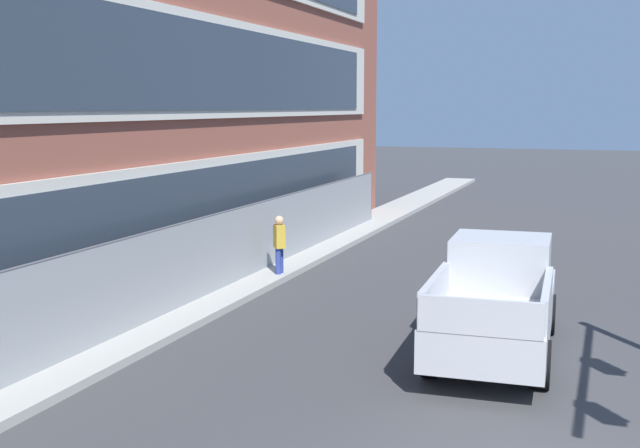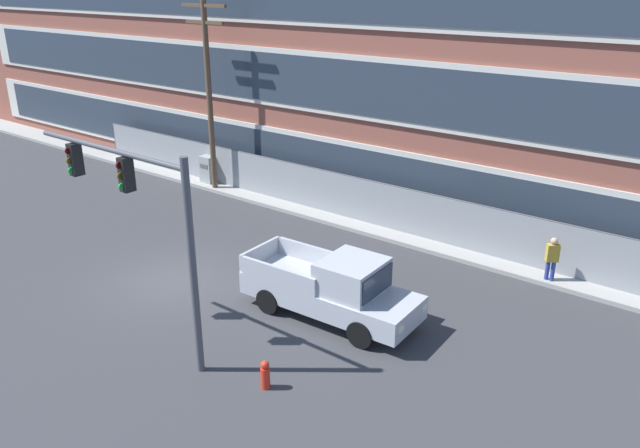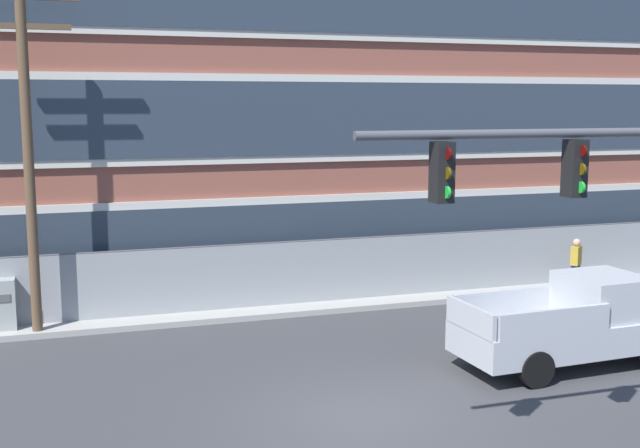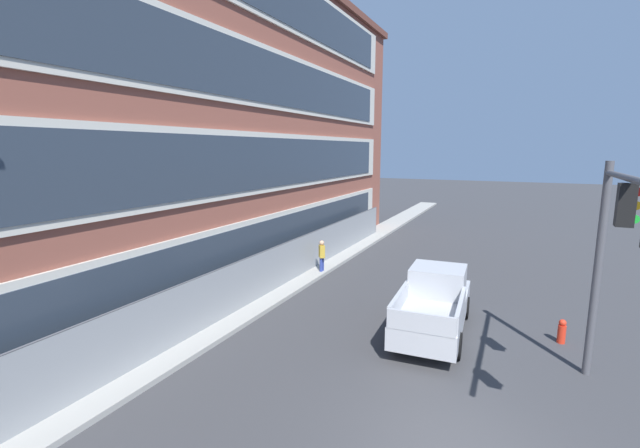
{
  "view_description": "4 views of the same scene",
  "coord_description": "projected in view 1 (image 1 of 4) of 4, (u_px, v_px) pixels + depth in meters",
  "views": [
    {
      "loc": [
        -8.83,
        -0.5,
        4.5
      ],
      "look_at": [
        4.33,
        4.31,
        2.45
      ],
      "focal_mm": 45.0,
      "sensor_mm": 36.0,
      "label": 1
    },
    {
      "loc": [
        15.63,
        -11.93,
        9.59
      ],
      "look_at": [
        3.53,
        3.64,
        1.79
      ],
      "focal_mm": 35.0,
      "sensor_mm": 36.0,
      "label": 2
    },
    {
      "loc": [
        -5.31,
        -13.57,
        5.94
      ],
      "look_at": [
        0.68,
        4.68,
        3.03
      ],
      "focal_mm": 45.0,
      "sensor_mm": 36.0,
      "label": 3
    },
    {
      "loc": [
        -8.21,
        -0.92,
        6.06
      ],
      "look_at": [
        4.38,
        4.96,
        3.62
      ],
      "focal_mm": 24.0,
      "sensor_mm": 36.0,
      "label": 4
    }
  ],
  "objects": [
    {
      "name": "pedestrian_near_cabinet",
      "position": [
        279.0,
        243.0,
        20.93
      ],
      "size": [
        0.46,
        0.43,
        1.69
      ],
      "color": "navy",
      "rests_on": "ground"
    },
    {
      "name": "chain_link_fence",
      "position": [
        91.0,
        301.0,
        14.51
      ],
      "size": [
        35.68,
        0.06,
        2.01
      ],
      "color": "gray",
      "rests_on": "ground"
    },
    {
      "name": "pickup_truck_silver",
      "position": [
        497.0,
        301.0,
        14.75
      ],
      "size": [
        5.64,
        2.24,
        2.05
      ],
      "color": "#B2B5BA",
      "rests_on": "ground"
    }
  ]
}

